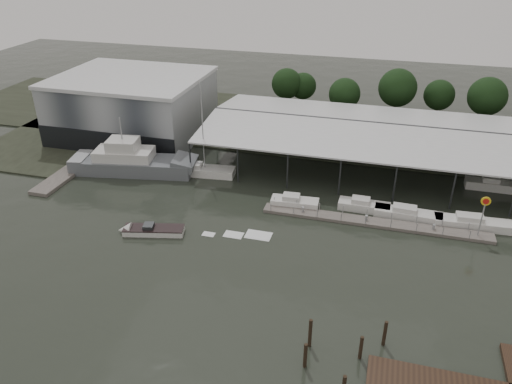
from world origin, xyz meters
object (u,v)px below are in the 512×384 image
(grey_trawler, at_px, (133,162))
(speedboat_underway, at_px, (148,230))
(shell_fuel_sign, at_px, (484,209))
(white_sailboat, at_px, (201,170))

(grey_trawler, height_order, speedboat_underway, grey_trawler)
(shell_fuel_sign, height_order, speedboat_underway, shell_fuel_sign)
(shell_fuel_sign, bearing_deg, speedboat_underway, -166.03)
(grey_trawler, relative_size, speedboat_underway, 1.04)
(white_sailboat, bearing_deg, grey_trawler, -175.75)
(shell_fuel_sign, relative_size, speedboat_underway, 0.30)
(white_sailboat, relative_size, speedboat_underway, 0.77)
(shell_fuel_sign, distance_m, white_sailboat, 38.73)
(grey_trawler, relative_size, white_sailboat, 1.35)
(shell_fuel_sign, height_order, grey_trawler, grey_trawler)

